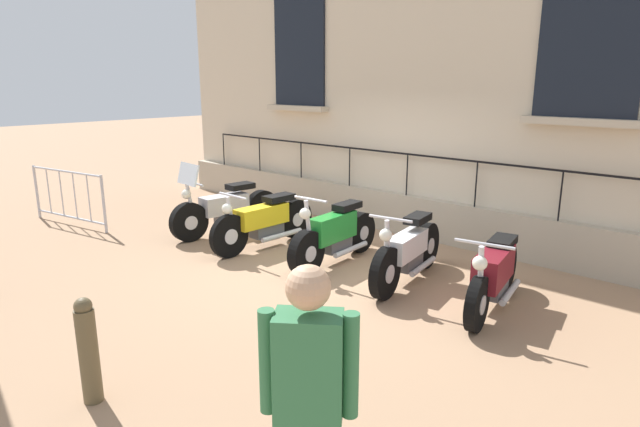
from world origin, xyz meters
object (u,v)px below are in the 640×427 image
Objects in this scene: pedestrian_standing at (309,399)px; motorcycle_silver at (226,209)px; motorcycle_maroon at (494,275)px; crowd_barrier at (68,196)px; motorcycle_green at (335,236)px; motorcycle_white at (408,252)px; motorcycle_yellow at (264,221)px; bollard at (88,350)px.

motorcycle_silver is at bearing -123.88° from pedestrian_standing.
crowd_barrier reaches higher than motorcycle_maroon.
motorcycle_white is at bearing 93.31° from motorcycle_green.
motorcycle_maroon is at bearing 93.25° from motorcycle_yellow.
pedestrian_standing is at bearing 10.15° from motorcycle_maroon.
motorcycle_yellow is 3.81m from motorcycle_maroon.
motorcycle_maroon is at bearing 91.41° from motorcycle_silver.
motorcycle_green reaches higher than crowd_barrier.
motorcycle_silver is 2.45m from motorcycle_green.
motorcycle_maroon is 4.00m from pedestrian_standing.
motorcycle_silver is 2.32× the size of bollard.
motorcycle_yellow is at bearing 112.36° from crowd_barrier.
motorcycle_green is 0.95× the size of crowd_barrier.
motorcycle_yellow is 1.01× the size of crowd_barrier.
bollard is (4.05, 0.78, 0.05)m from motorcycle_green.
motorcycle_silver is at bearing -87.43° from motorcycle_green.
motorcycle_silver is at bearing -87.18° from motorcycle_white.
motorcycle_green is at bearing -140.80° from pedestrian_standing.
bollard is (3.94, 3.23, 0.04)m from motorcycle_silver.
crowd_barrier is 2.19× the size of bollard.
pedestrian_standing is (3.68, 4.50, 0.56)m from motorcycle_yellow.
motorcycle_white is 6.56m from crowd_barrier.
pedestrian_standing is (3.88, 3.17, 0.58)m from motorcycle_green.
motorcycle_yellow is 1.08× the size of motorcycle_maroon.
motorcycle_maroon is at bearing 157.41° from bollard.
bollard is at bearing 28.84° from motorcycle_yellow.
crowd_barrier is at bearing -67.64° from motorcycle_yellow.
bollard is at bearing 68.55° from crowd_barrier.
bollard is (4.12, -0.45, 0.06)m from motorcycle_white.
crowd_barrier is (1.76, -7.54, 0.14)m from motorcycle_maroon.
motorcycle_white reaches higher than bollard.
motorcycle_silver is 1.12m from motorcycle_yellow.
pedestrian_standing is (2.14, 8.24, 0.44)m from crowd_barrier.
motorcycle_silver is at bearing -140.60° from bollard.
crowd_barrier is (1.74, -5.07, 0.14)m from motorcycle_green.
motorcycle_white is (-0.07, 1.23, -0.00)m from motorcycle_green.
motorcycle_green is 2.47m from motorcycle_maroon.
motorcycle_white is 1.15× the size of pedestrian_standing.
motorcycle_maroon is 7.75m from crowd_barrier.
pedestrian_standing reaches higher than motorcycle_white.
pedestrian_standing is at bearing 50.74° from motorcycle_yellow.
crowd_barrier is at bearing -71.03° from motorcycle_green.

